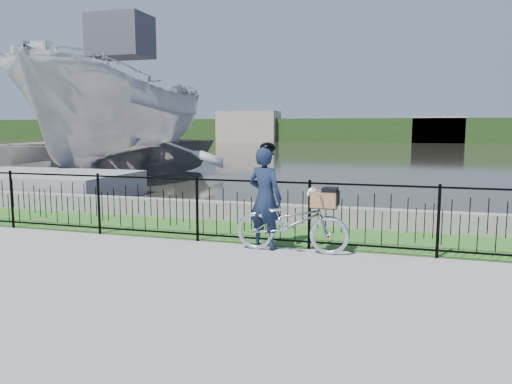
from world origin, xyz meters
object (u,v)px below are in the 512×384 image
(boat_far, at_px, (95,149))
(boat_near, at_px, (123,119))
(bicycle_rig, at_px, (293,222))
(cyclist, at_px, (265,197))

(boat_far, bearing_deg, boat_near, 0.31)
(bicycle_rig, height_order, boat_far, boat_far)
(bicycle_rig, bearing_deg, boat_far, 136.85)
(cyclist, relative_size, boat_near, 0.15)
(cyclist, bearing_deg, bicycle_rig, -9.77)
(boat_near, distance_m, boat_far, 1.77)
(bicycle_rig, relative_size, boat_far, 0.14)
(cyclist, xyz_separation_m, boat_near, (-8.49, 9.57, 1.43))
(boat_near, height_order, boat_far, boat_near)
(boat_far, bearing_deg, bicycle_rig, -43.15)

